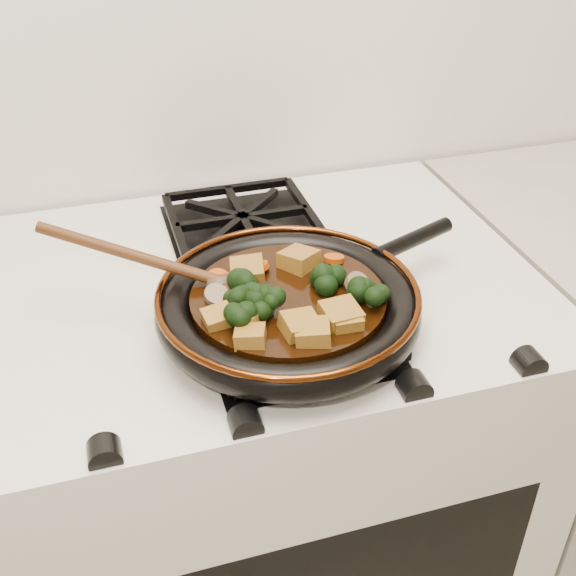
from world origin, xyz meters
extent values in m
cube|color=silver|center=(0.00, 1.69, 0.45)|extent=(0.76, 0.60, 0.90)
cylinder|color=black|center=(-0.01, 1.56, 0.93)|extent=(0.30, 0.30, 0.01)
torus|color=black|center=(-0.01, 1.56, 0.94)|extent=(0.33, 0.33, 0.04)
torus|color=#4F220B|center=(-0.01, 1.56, 0.96)|extent=(0.33, 0.33, 0.01)
cylinder|color=black|center=(0.20, 1.64, 0.96)|extent=(0.14, 0.07, 0.02)
cylinder|color=black|center=(-0.01, 1.56, 0.95)|extent=(0.24, 0.24, 0.02)
cube|color=olive|center=(-0.02, 1.48, 0.97)|extent=(0.05, 0.04, 0.03)
cube|color=olive|center=(0.04, 1.48, 0.97)|extent=(0.04, 0.04, 0.02)
cube|color=olive|center=(-0.07, 1.48, 0.97)|extent=(0.04, 0.04, 0.02)
cube|color=olive|center=(-0.01, 1.47, 0.97)|extent=(0.05, 0.05, 0.03)
cube|color=olive|center=(-0.05, 1.61, 0.97)|extent=(0.05, 0.05, 0.03)
cube|color=olive|center=(0.04, 1.49, 0.97)|extent=(0.05, 0.05, 0.03)
cube|color=olive|center=(-0.07, 1.52, 0.97)|extent=(0.05, 0.05, 0.03)
cube|color=olive|center=(0.03, 1.62, 0.97)|extent=(0.06, 0.06, 0.03)
cube|color=olive|center=(-0.10, 1.53, 0.97)|extent=(0.04, 0.04, 0.03)
cylinder|color=#A93804|center=(0.07, 1.61, 0.96)|extent=(0.03, 0.03, 0.01)
cylinder|color=#A93804|center=(-0.08, 1.61, 0.96)|extent=(0.03, 0.03, 0.01)
cylinder|color=#A93804|center=(-0.08, 1.61, 0.96)|extent=(0.03, 0.03, 0.01)
cylinder|color=#A93804|center=(-0.03, 1.62, 0.96)|extent=(0.03, 0.03, 0.02)
cylinder|color=brown|center=(-0.08, 1.60, 0.97)|extent=(0.04, 0.03, 0.03)
cylinder|color=brown|center=(0.08, 1.55, 0.97)|extent=(0.04, 0.04, 0.03)
cylinder|color=brown|center=(-0.09, 1.57, 0.97)|extent=(0.04, 0.04, 0.02)
ellipsoid|color=#49260F|center=(-0.07, 1.59, 0.96)|extent=(0.07, 0.06, 0.02)
cylinder|color=#49260F|center=(-0.18, 1.65, 0.99)|extent=(0.02, 0.02, 0.25)
camera|label=1|loc=(-0.22, 0.86, 1.47)|focal=45.00mm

